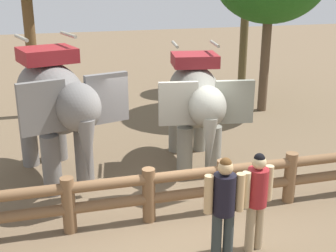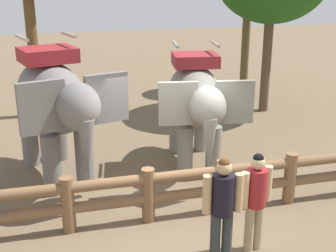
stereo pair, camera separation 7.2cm
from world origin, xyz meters
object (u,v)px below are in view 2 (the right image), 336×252
at_px(elephant_near_left, 55,102).
at_px(elephant_center, 196,100).
at_px(log_fence, 186,187).
at_px(tourist_man_in_blue, 256,196).
at_px(tourist_woman_in_black, 223,203).

xyz_separation_m(elephant_near_left, elephant_center, (3.14, -0.17, -0.15)).
bearing_deg(elephant_center, elephant_near_left, 176.94).
xyz_separation_m(log_fence, tourist_man_in_blue, (0.73, -1.36, 0.40)).
xyz_separation_m(elephant_near_left, tourist_man_in_blue, (2.94, -3.70, -0.79)).
bearing_deg(tourist_woman_in_black, log_fence, 93.80).
distance_m(elephant_center, tourist_man_in_blue, 3.59).
xyz_separation_m(elephant_near_left, tourist_woman_in_black, (2.31, -3.85, -0.76)).
relative_size(log_fence, elephant_center, 2.15).
height_order(log_fence, elephant_near_left, elephant_near_left).
bearing_deg(tourist_man_in_blue, log_fence, 118.39).
bearing_deg(elephant_center, tourist_man_in_blue, -93.13).
distance_m(elephant_near_left, tourist_man_in_blue, 4.79).
xyz_separation_m(elephant_center, tourist_man_in_blue, (-0.19, -3.53, -0.64)).
xyz_separation_m(log_fence, elephant_near_left, (-2.21, 2.34, 1.19)).
distance_m(log_fence, elephant_near_left, 3.43).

